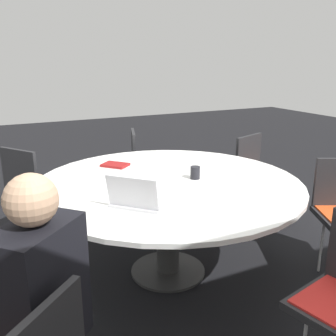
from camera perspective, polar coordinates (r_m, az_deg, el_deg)
ground_plane at (r=3.07m, az=0.00°, el=-15.47°), size 16.00×16.00×0.00m
conference_table at (r=2.79m, az=0.00°, el=-4.03°), size 1.96×1.96×0.75m
chair_3 at (r=3.91m, az=13.59°, el=-0.39°), size 0.55×0.54×0.87m
chair_4 at (r=4.12m, az=-3.45°, el=0.91°), size 0.54×0.55×0.87m
chair_5 at (r=3.62m, az=-19.93°, el=-2.25°), size 0.60×0.60×0.87m
person_0 at (r=1.64m, az=-19.16°, el=-17.89°), size 0.41×0.41×1.22m
laptop at (r=2.26m, az=-4.78°, el=-4.73°), size 0.40×0.40×0.21m
spiral_notebook at (r=3.17m, az=-8.05°, el=0.47°), size 0.25×0.26×0.02m
coffee_cup at (r=2.80m, az=4.16°, el=-0.71°), size 0.07×0.07×0.09m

